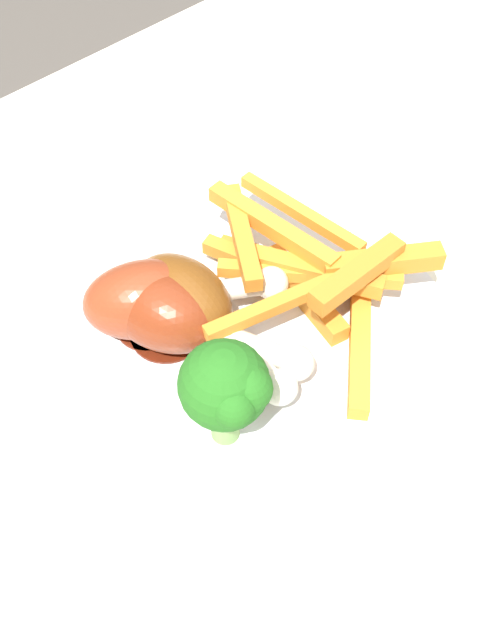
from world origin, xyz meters
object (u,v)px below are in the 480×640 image
Objects in this scene: dining_table at (255,497)px; chicken_drumstick_extra at (186,308)px; chicken_drumstick_near at (155,299)px; chicken_drumstick_far at (174,314)px; broccoli_floret_front at (226,387)px; carrot_fries_pile at (310,272)px; dinner_plate at (240,348)px.

chicken_drumstick_extra is (0.00, -0.06, 0.16)m from dining_table.
chicken_drumstick_extra is at bearing 117.85° from chicken_drumstick_near.
chicken_drumstick_near is at bearing -86.27° from chicken_drumstick_far.
chicken_drumstick_near is 0.02m from chicken_drumstick_extra.
chicken_drumstick_far is at bearing -107.65° from broccoli_floret_front.
chicken_drumstick_far is (-0.00, 0.01, -0.00)m from chicken_drumstick_near.
chicken_drumstick_far and chicken_drumstick_extra have the same top height.
broccoli_floret_front reaches higher than chicken_drumstick_near.
chicken_drumstick_near is 0.91× the size of chicken_drumstick_far.
carrot_fries_pile is at bearing -159.70° from broccoli_floret_front.
dinner_plate is at bearing 120.73° from chicken_drumstick_near.
dining_table is 0.13m from dinner_plate.
dining_table is 0.18m from broccoli_floret_front.
chicken_drumstick_extra is at bearing -57.57° from dinner_plate.
broccoli_floret_front is 0.09m from chicken_drumstick_near.
broccoli_floret_front reaches higher than chicken_drumstick_extra.
chicken_drumstick_far is (0.02, -0.03, 0.03)m from dinner_plate.
dinner_plate is 2.25× the size of chicken_drumstick_near.
chicken_drumstick_far is (0.08, -0.03, -0.00)m from carrot_fries_pile.
chicken_drumstick_extra is at bearing -87.83° from dining_table.
chicken_drumstick_far is at bearing 93.73° from chicken_drumstick_near.
carrot_fries_pile and chicken_drumstick_extra have the same top height.
chicken_drumstick_near is at bearing -59.27° from dinner_plate.
chicken_drumstick_extra is (0.07, -0.03, -0.00)m from carrot_fries_pile.
dining_table is 6.30× the size of carrot_fries_pile.
chicken_drumstick_extra is at bearing -22.56° from carrot_fries_pile.
broccoli_floret_front is 0.56× the size of chicken_drumstick_extra.
chicken_drumstick_near is at bearing -103.87° from broccoli_floret_front.
dinner_plate is (-0.01, -0.03, 0.13)m from dining_table.
chicken_drumstick_extra is (-0.01, 0.02, -0.00)m from chicken_drumstick_near.
broccoli_floret_front is 0.07m from chicken_drumstick_extra.
dinner_plate is 3.70× the size of broccoli_floret_front.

